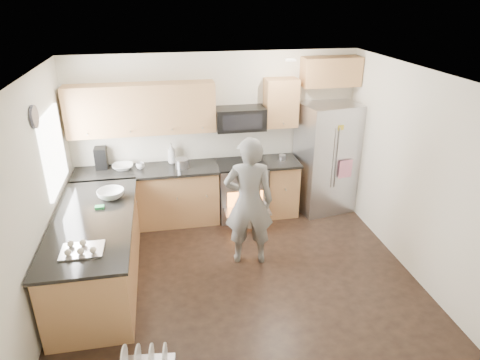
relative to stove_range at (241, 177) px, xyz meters
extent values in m
plane|color=black|center=(-0.35, -1.69, -0.68)|extent=(4.50, 4.50, 0.00)
cube|color=silver|center=(-0.35, 0.31, 0.62)|extent=(4.50, 0.04, 2.60)
cube|color=silver|center=(-0.35, -3.69, 0.62)|extent=(4.50, 0.04, 2.60)
cube|color=silver|center=(-2.60, -1.69, 0.62)|extent=(0.04, 4.00, 2.60)
cube|color=silver|center=(1.90, -1.69, 0.62)|extent=(0.04, 4.00, 2.60)
cube|color=white|center=(-0.35, -1.69, 1.92)|extent=(4.50, 4.00, 0.04)
cube|color=white|center=(-2.58, -0.69, 0.87)|extent=(0.04, 1.00, 1.00)
cylinder|color=#FFE8CC|center=(0.55, -0.59, 1.91)|extent=(0.14, 0.14, 0.02)
cylinder|color=#474754|center=(-2.57, -1.24, 1.47)|extent=(0.03, 0.26, 0.26)
cube|color=#AC7844|center=(-1.48, 0.01, -0.24)|extent=(2.15, 0.60, 0.87)
cube|color=black|center=(-1.48, 0.00, 0.23)|extent=(2.19, 0.64, 0.04)
cube|color=#AC7844|center=(0.65, 0.01, -0.24)|extent=(0.50, 0.60, 0.87)
cube|color=black|center=(0.65, 0.00, 0.23)|extent=(0.54, 0.64, 0.04)
cube|color=#AC7844|center=(-1.47, 0.14, 1.15)|extent=(2.16, 0.33, 0.74)
cube|color=#AC7844|center=(0.65, 0.14, 1.15)|extent=(0.50, 0.33, 0.74)
cube|color=#AC7844|center=(1.43, 0.14, 1.60)|extent=(0.90, 0.33, 0.44)
imported|color=silver|center=(-1.83, 0.08, 0.29)|extent=(0.32, 0.32, 0.08)
imported|color=white|center=(-1.08, 0.21, 0.41)|extent=(0.13, 0.13, 0.33)
imported|color=white|center=(-1.57, 0.05, 0.30)|extent=(0.13, 0.13, 0.10)
cylinder|color=#B7B7BC|center=(-0.93, -0.02, 0.32)|extent=(0.21, 0.21, 0.14)
cube|color=black|center=(-2.14, 0.20, 0.41)|extent=(0.17, 0.21, 0.33)
cylinder|color=#B7B7BC|center=(0.68, 0.02, 0.29)|extent=(0.11, 0.11, 0.08)
cube|color=#AC7844|center=(-2.10, -1.44, -0.24)|extent=(0.90, 2.30, 0.87)
cube|color=black|center=(-2.10, -1.44, 0.23)|extent=(0.96, 2.36, 0.04)
imported|color=silver|center=(-1.92, -0.90, 0.30)|extent=(0.35, 0.35, 0.11)
cube|color=green|center=(-2.04, -1.19, 0.26)|extent=(0.11, 0.08, 0.03)
cube|color=#B7B7BC|center=(-2.11, -2.15, 0.29)|extent=(0.43, 0.33, 0.09)
cube|color=#B7B7BC|center=(0.00, -0.01, -0.23)|extent=(0.76, 0.62, 0.90)
cube|color=black|center=(0.00, -0.01, 0.24)|extent=(0.76, 0.60, 0.03)
cube|color=orange|center=(0.00, -0.33, -0.28)|extent=(0.56, 0.02, 0.34)
cube|color=#B7B7BC|center=(0.00, -0.49, -0.36)|extent=(0.70, 0.34, 0.03)
cube|color=beige|center=(0.00, -0.54, -0.50)|extent=(0.24, 0.03, 0.28)
cube|color=black|center=(0.00, 0.11, 0.94)|extent=(0.76, 0.40, 0.34)
cube|color=#B7B7BC|center=(1.42, 0.01, 0.23)|extent=(0.99, 0.83, 1.81)
cylinder|color=#B7B7BC|center=(1.39, -0.35, 0.36)|extent=(0.02, 0.02, 0.98)
cylinder|color=#B7B7BC|center=(1.45, -0.35, 0.36)|extent=(0.02, 0.02, 0.98)
cube|color=pink|center=(1.62, -0.34, 0.16)|extent=(0.23, 0.05, 0.30)
cube|color=#7B9AC5|center=(1.24, -0.34, 0.65)|extent=(0.18, 0.04, 0.22)
imported|color=gray|center=(-0.15, -1.30, 0.22)|extent=(0.71, 0.52, 1.79)
cylinder|color=white|center=(-1.58, -3.01, -0.49)|extent=(0.05, 0.30, 0.30)
cylinder|color=white|center=(-1.46, -3.02, -0.49)|extent=(0.05, 0.30, 0.30)
cylinder|color=white|center=(-1.33, -3.04, -0.49)|extent=(0.05, 0.30, 0.30)
camera|label=1|loc=(-1.18, -6.18, 2.76)|focal=32.00mm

